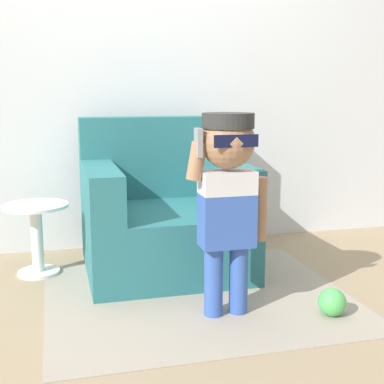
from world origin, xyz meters
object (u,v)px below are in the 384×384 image
(armchair, at_px, (163,216))
(person_child, at_px, (228,183))
(side_table, at_px, (37,232))
(toy_ball, at_px, (332,302))

(armchair, bearing_deg, person_child, -78.93)
(side_table, bearing_deg, person_child, -43.18)
(person_child, xyz_separation_m, toy_ball, (0.49, -0.15, -0.58))
(armchair, xyz_separation_m, person_child, (0.15, -0.78, 0.33))
(side_table, distance_m, toy_ball, 1.71)
(person_child, relative_size, toy_ball, 7.12)
(person_child, height_order, toy_ball, person_child)
(person_child, bearing_deg, side_table, 136.82)
(person_child, xyz_separation_m, side_table, (-0.90, 0.84, -0.39))
(toy_ball, bearing_deg, person_child, 162.94)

